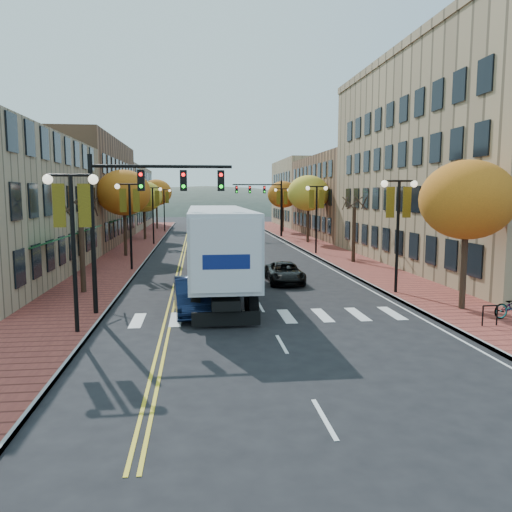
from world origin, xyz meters
name	(u,v)px	position (x,y,z in m)	size (l,w,h in m)	color
ground	(273,329)	(0.00, 0.00, 0.00)	(200.00, 200.00, 0.00)	black
sidewalk_left	(138,246)	(-9.00, 32.50, 0.07)	(4.00, 85.00, 0.15)	brown
sidewalk_right	(311,244)	(9.00, 32.50, 0.07)	(4.00, 85.00, 0.15)	brown
building_left_mid	(63,193)	(-17.00, 36.00, 5.50)	(12.00, 24.00, 11.00)	brown
building_left_far	(106,198)	(-17.00, 61.00, 4.75)	(12.00, 26.00, 9.50)	#9E8966
building_right_near	(489,165)	(18.50, 16.00, 7.50)	(15.00, 28.00, 15.00)	#997F5B
building_right_mid	(368,197)	(18.50, 42.00, 5.00)	(15.00, 24.00, 10.00)	brown
building_right_far	(324,193)	(18.50, 64.00, 5.50)	(15.00, 20.00, 11.00)	#9E8966
tree_left_a	(82,253)	(-9.00, 8.00, 2.25)	(0.28, 0.28, 4.20)	#382619
tree_left_b	(124,193)	(-9.00, 24.00, 5.45)	(4.48, 4.48, 7.21)	#382619
tree_left_c	(144,197)	(-9.00, 40.00, 5.05)	(4.16, 4.16, 6.69)	#382619
tree_left_d	(156,193)	(-9.00, 58.00, 5.60)	(4.61, 4.61, 7.42)	#382619
tree_right_a	(467,200)	(9.00, 2.00, 5.05)	(4.16, 4.16, 6.69)	#382619
tree_right_b	(354,235)	(9.00, 18.00, 2.25)	(0.28, 0.28, 4.20)	#382619
tree_right_c	(308,193)	(9.00, 34.00, 5.45)	(4.48, 4.48, 7.21)	#382619
tree_right_d	(283,195)	(9.00, 50.00, 5.29)	(4.35, 4.35, 7.00)	#382619
lamp_left_a	(72,222)	(-7.50, 0.00, 4.29)	(1.96, 0.36, 6.05)	black
lamp_left_b	(130,209)	(-7.50, 16.00, 4.29)	(1.96, 0.36, 6.05)	black
lamp_left_c	(153,204)	(-7.50, 34.00, 4.29)	(1.96, 0.36, 6.05)	black
lamp_left_d	(164,202)	(-7.50, 52.00, 4.29)	(1.96, 0.36, 6.05)	black
lamp_right_a	(398,214)	(7.50, 6.00, 4.29)	(1.96, 0.36, 6.05)	black
lamp_right_b	(317,206)	(7.50, 24.00, 4.29)	(1.96, 0.36, 6.05)	black
lamp_right_c	(282,203)	(7.50, 42.00, 4.29)	(1.96, 0.36, 6.05)	black
traffic_mast_near	(138,203)	(-5.48, 3.00, 4.92)	(6.10, 0.35, 7.00)	black
traffic_mast_far	(266,198)	(5.48, 42.00, 4.92)	(6.10, 0.34, 7.00)	black
semi_truck	(217,242)	(-1.85, 8.83, 2.67)	(2.98, 18.27, 4.57)	black
navy_sedan	(194,296)	(-3.12, 3.13, 0.79)	(1.68, 4.83, 1.59)	black
black_suv	(285,273)	(2.26, 10.25, 0.62)	(2.05, 4.46, 1.24)	black
car_far_white	(200,227)	(-2.58, 52.99, 0.71)	(1.67, 4.15, 1.41)	silver
car_far_silver	(237,225)	(3.13, 57.95, 0.61)	(1.71, 4.21, 1.22)	#9D9CA4
car_far_oncoming	(216,220)	(0.50, 71.33, 0.74)	(1.57, 4.49, 1.48)	#ADADB5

